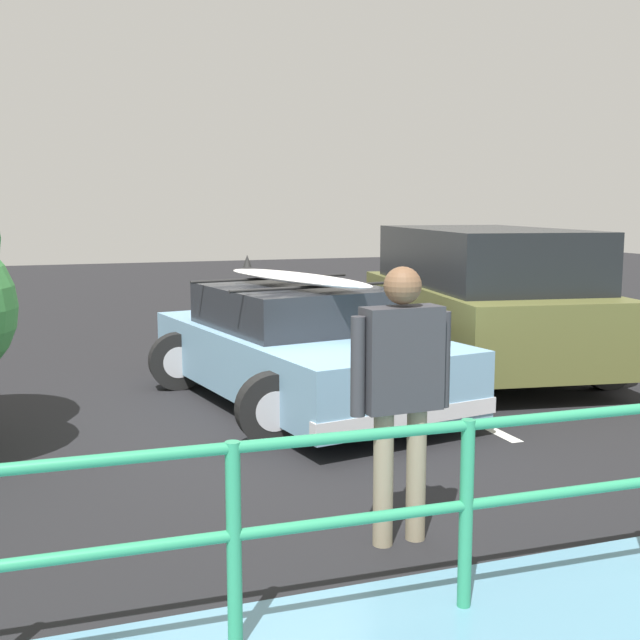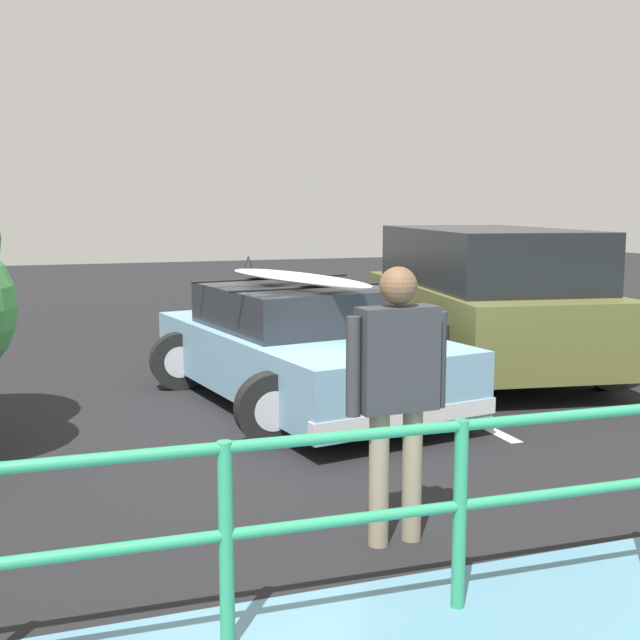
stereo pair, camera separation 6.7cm
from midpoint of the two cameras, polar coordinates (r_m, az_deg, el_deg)
ground_plane at (r=7.61m, az=-3.13°, el=-7.46°), size 44.00×44.00×0.02m
parking_stripe at (r=8.90m, az=7.10°, el=-5.13°), size 0.12×3.98×0.00m
sedan_car at (r=8.31m, az=-1.24°, el=-1.88°), size 2.83×4.18×1.49m
suv_car at (r=10.14m, az=11.77°, el=1.61°), size 3.08×4.57×1.76m
person_bystander at (r=4.79m, az=5.89°, el=-4.25°), size 0.66×0.22×1.69m
railing_fence at (r=4.47m, az=17.29°, el=-10.47°), size 8.41×0.27×0.99m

